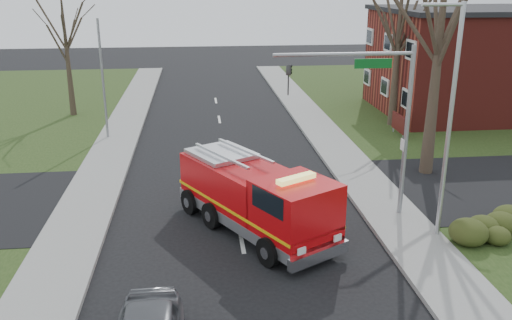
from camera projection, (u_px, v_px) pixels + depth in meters
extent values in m
plane|color=black|center=(242.00, 241.00, 19.76)|extent=(120.00, 120.00, 0.00)
cube|color=gray|center=(405.00, 231.00, 20.38)|extent=(2.40, 80.00, 0.15)
cube|color=gray|center=(67.00, 248.00, 19.10)|extent=(2.40, 80.00, 0.15)
cube|color=maroon|center=(492.00, 63.00, 37.58)|extent=(15.00, 10.00, 7.00)
cube|color=black|center=(499.00, 10.00, 36.43)|extent=(15.40, 10.40, 0.30)
cube|color=silver|center=(385.00, 87.00, 37.27)|extent=(0.12, 1.40, 1.20)
cube|color=#501412|center=(399.00, 123.00, 32.34)|extent=(0.12, 2.00, 1.00)
cylinder|color=gray|center=(403.00, 134.00, 31.73)|extent=(0.08, 0.08, 0.90)
cylinder|color=gray|center=(394.00, 127.00, 33.24)|extent=(0.08, 0.08, 0.90)
ellipsoid|color=#2C3613|center=(492.00, 226.00, 19.57)|extent=(2.80, 2.00, 0.90)
cone|color=#372A20|center=(438.00, 50.00, 24.49)|extent=(0.64, 0.64, 12.00)
cone|color=#372A20|center=(398.00, 44.00, 33.36)|extent=(0.56, 0.56, 10.50)
cone|color=#372A20|center=(67.00, 51.00, 36.13)|extent=(0.44, 0.44, 9.00)
cylinder|color=gray|center=(406.00, 135.00, 20.77)|extent=(0.18, 0.18, 6.80)
cylinder|color=gray|center=(344.00, 54.00, 19.51)|extent=(5.20, 0.14, 0.14)
cube|color=#0C591E|center=(373.00, 63.00, 19.73)|extent=(1.40, 0.06, 0.35)
imported|color=black|center=(289.00, 65.00, 19.41)|extent=(0.22, 0.18, 1.10)
cylinder|color=#B7BABF|center=(449.00, 128.00, 18.70)|extent=(0.16, 0.16, 8.40)
cylinder|color=#B7BABF|center=(443.00, 5.00, 17.32)|extent=(1.40, 0.12, 0.12)
cylinder|color=gray|center=(103.00, 81.00, 31.13)|extent=(0.14, 0.14, 7.00)
cube|color=#BC080C|center=(237.00, 186.00, 21.03)|extent=(4.45, 5.35, 1.93)
cube|color=#BC080C|center=(295.00, 213.00, 18.30)|extent=(3.27, 3.27, 2.21)
cube|color=#B7BABF|center=(254.00, 214.00, 20.43)|extent=(5.66, 7.43, 0.41)
cube|color=#E5B20C|center=(254.00, 202.00, 20.27)|extent=(5.66, 7.44, 0.11)
cube|color=black|center=(316.00, 204.00, 17.30)|extent=(1.86, 1.12, 0.78)
cube|color=#E5D866|center=(296.00, 179.00, 17.90)|extent=(1.44, 1.01, 0.17)
cylinder|color=black|center=(269.00, 252.00, 17.90)|extent=(0.78, 1.04, 1.01)
cylinder|color=black|center=(322.00, 233.00, 19.23)|extent=(0.78, 1.04, 1.01)
cylinder|color=black|center=(190.00, 202.00, 21.92)|extent=(0.78, 1.04, 1.01)
cylinder|color=black|center=(239.00, 189.00, 23.26)|extent=(0.78, 1.04, 1.01)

